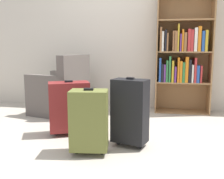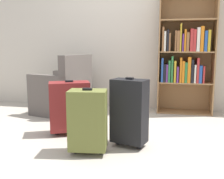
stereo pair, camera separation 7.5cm
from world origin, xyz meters
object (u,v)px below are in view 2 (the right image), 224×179
object	(u,v)px
suitcase_dark_red	(70,106)
suitcase_black	(129,111)
armchair	(63,93)
mug	(101,111)
suitcase_olive	(88,120)
bookshelf	(185,55)

from	to	relation	value
suitcase_dark_red	suitcase_black	bearing A→B (deg)	-18.75
armchair	mug	xyz separation A→B (m)	(0.58, 0.07, -0.27)
suitcase_olive	suitcase_dark_red	xyz separation A→B (m)	(-0.38, 0.51, -0.00)
suitcase_olive	armchair	bearing A→B (deg)	120.47
armchair	mug	distance (m)	0.64
bookshelf	armchair	size ratio (longest dim) A/B	2.06
armchair	suitcase_olive	distance (m)	1.63
armchair	suitcase_black	bearing A→B (deg)	-43.99
suitcase_black	bookshelf	bearing A→B (deg)	68.51
armchair	suitcase_dark_red	size ratio (longest dim) A/B	1.42
bookshelf	suitcase_dark_red	world-z (taller)	bookshelf
armchair	suitcase_black	size ratio (longest dim) A/B	1.26
mug	suitcase_olive	xyz separation A→B (m)	(0.25, -1.48, 0.28)
suitcase_black	suitcase_olive	size ratio (longest dim) A/B	1.12
armchair	suitcase_olive	bearing A→B (deg)	-59.53
bookshelf	mug	bearing A→B (deg)	-163.43
bookshelf	armchair	bearing A→B (deg)	-166.35
bookshelf	mug	size ratio (longest dim) A/B	15.46
mug	suitcase_black	world-z (taller)	suitcase_black
suitcase_black	armchair	bearing A→B (deg)	136.01
bookshelf	suitcase_dark_red	distance (m)	1.98
mug	suitcase_dark_red	world-z (taller)	suitcase_dark_red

